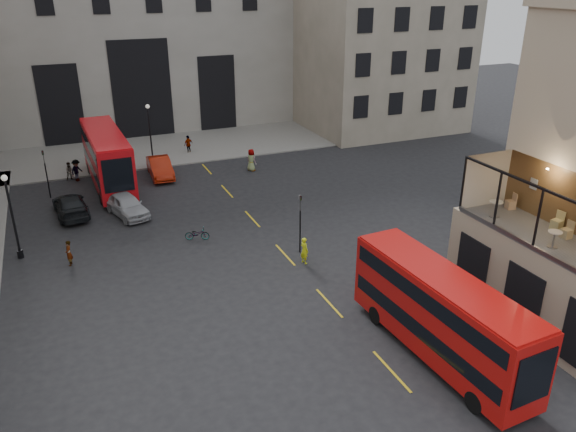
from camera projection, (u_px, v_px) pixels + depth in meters
name	position (u px, v px, depth m)	size (l,w,h in m)	color
ground	(429.00, 360.00, 25.16)	(140.00, 140.00, 0.00)	black
host_frontage	(548.00, 287.00, 26.60)	(3.00, 11.00, 4.50)	tan
cafe_floor	(557.00, 244.00, 25.69)	(3.00, 10.00, 0.10)	slate
gateway	(130.00, 40.00, 60.20)	(35.00, 10.60, 18.00)	#A29E97
building_right	(370.00, 29.00, 62.00)	(16.60, 18.60, 20.00)	#A29482
pavement_far	(145.00, 150.00, 55.09)	(40.00, 12.00, 0.12)	slate
traffic_light_near	(300.00, 216.00, 33.98)	(0.16, 0.20, 3.80)	black
traffic_light_far	(45.00, 168.00, 42.47)	(0.16, 0.20, 3.80)	black
street_lamp_a	(14.00, 222.00, 33.32)	(0.36, 0.36, 5.33)	black
street_lamp_b	(151.00, 137.00, 50.79)	(0.36, 0.36, 5.33)	black
bus_near	(441.00, 312.00, 24.65)	(2.86, 10.29, 4.06)	#BA0F0C
bus_far	(107.00, 156.00, 44.93)	(2.91, 11.43, 4.54)	red
car_a	(127.00, 205.00, 39.97)	(1.86, 4.62, 1.57)	#AAADB3
car_b	(160.00, 168.00, 47.65)	(1.73, 4.96, 1.63)	#9E1D09
car_c	(70.00, 205.00, 40.02)	(2.09, 5.13, 1.49)	black
bicycle	(197.00, 234.00, 36.42)	(0.55, 1.56, 0.82)	gray
cyclist	(304.00, 250.00, 33.31)	(0.61, 0.40, 1.66)	#E5F71A
pedestrian_a	(70.00, 171.00, 46.93)	(0.75, 0.58, 1.54)	gray
pedestrian_b	(77.00, 170.00, 46.65)	(1.19, 0.68, 1.84)	gray
pedestrian_c	(188.00, 144.00, 53.94)	(1.03, 0.43, 1.76)	gray
pedestrian_d	(251.00, 160.00, 49.06)	(0.95, 0.62, 1.95)	gray
pedestrian_e	(69.00, 253.00, 33.09)	(0.57, 0.37, 1.57)	gray
cafe_table_mid	(554.00, 237.00, 25.08)	(0.62, 0.62, 0.78)	silver
cafe_table_far	(496.00, 207.00, 28.25)	(0.67, 0.67, 0.84)	beige
cafe_chair_b	(567.00, 233.00, 26.08)	(0.42, 0.42, 0.85)	tan
cafe_chair_c	(557.00, 224.00, 26.96)	(0.52, 0.52, 0.91)	tan
cafe_chair_d	(511.00, 204.00, 29.34)	(0.50, 0.50, 0.85)	tan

